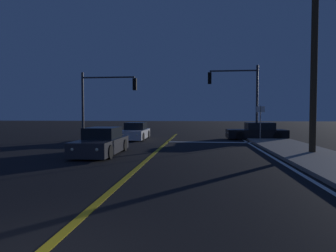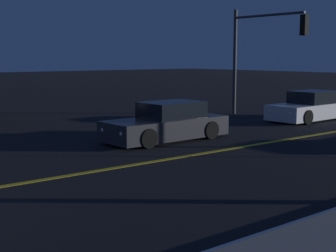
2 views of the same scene
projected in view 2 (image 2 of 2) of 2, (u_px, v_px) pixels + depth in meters
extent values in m
cube|color=gold|center=(189.00, 156.00, 14.61)|extent=(0.20, 32.27, 0.01)
cube|color=silver|center=(309.00, 111.00, 22.71)|extent=(1.86, 4.43, 0.68)
cube|color=black|center=(313.00, 97.00, 22.79)|extent=(1.55, 2.06, 0.60)
cylinder|color=black|center=(307.00, 117.00, 21.24)|extent=(0.24, 0.65, 0.64)
cylinder|color=black|center=(276.00, 114.00, 22.47)|extent=(0.24, 0.65, 0.64)
cylinder|color=black|center=(311.00, 110.00, 24.21)|extent=(0.24, 0.65, 0.64)
sphere|color=#FFF4CC|center=(291.00, 113.00, 20.93)|extent=(0.18, 0.18, 0.18)
sphere|color=#FFF4CC|center=(271.00, 111.00, 21.74)|extent=(0.18, 0.18, 0.18)
sphere|color=red|center=(325.00, 105.00, 24.48)|extent=(0.14, 0.14, 0.14)
cube|color=#2D2D33|center=(166.00, 128.00, 17.25)|extent=(1.83, 4.57, 0.68)
cube|color=black|center=(172.00, 110.00, 17.34)|extent=(1.53, 2.12, 0.60)
cylinder|color=black|center=(148.00, 138.00, 15.76)|extent=(0.23, 0.64, 0.64)
cylinder|color=black|center=(119.00, 132.00, 16.99)|extent=(0.23, 0.64, 0.64)
cylinder|color=black|center=(211.00, 130.00, 17.55)|extent=(0.23, 0.64, 0.64)
cylinder|color=black|center=(181.00, 125.00, 18.77)|extent=(0.23, 0.64, 0.64)
sphere|color=#FFF4CC|center=(122.00, 134.00, 15.43)|extent=(0.18, 0.18, 0.18)
sphere|color=#FFF4CC|center=(104.00, 130.00, 16.24)|extent=(0.18, 0.18, 0.18)
sphere|color=red|center=(221.00, 122.00, 18.24)|extent=(0.14, 0.14, 0.14)
sphere|color=red|center=(201.00, 119.00, 19.06)|extent=(0.14, 0.14, 0.14)
cylinder|color=#38383D|center=(235.00, 62.00, 24.95)|extent=(0.18, 0.18, 5.22)
cylinder|color=#38383D|center=(268.00, 15.00, 23.04)|extent=(4.12, 0.12, 0.12)
cube|color=black|center=(304.00, 25.00, 21.53)|extent=(0.28, 0.28, 0.90)
sphere|color=red|center=(305.00, 19.00, 21.49)|extent=(0.22, 0.22, 0.22)
sphere|color=#4C2D05|center=(304.00, 25.00, 21.53)|extent=(0.22, 0.22, 0.22)
sphere|color=#0A3814|center=(304.00, 31.00, 21.57)|extent=(0.22, 0.22, 0.22)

